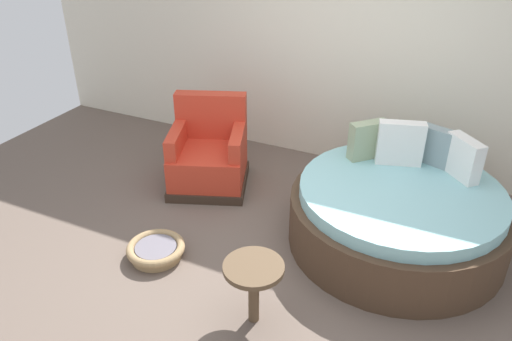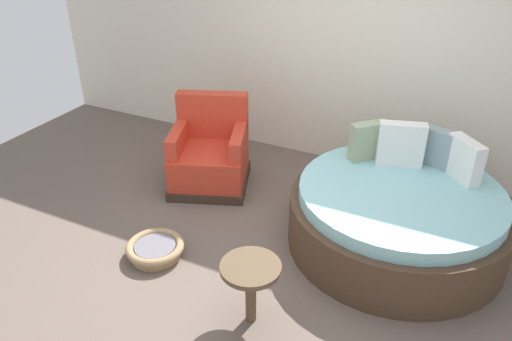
{
  "view_description": "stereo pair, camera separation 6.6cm",
  "coord_description": "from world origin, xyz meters",
  "px_view_note": "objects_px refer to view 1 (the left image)",
  "views": [
    {
      "loc": [
        1.33,
        -3.2,
        2.83
      ],
      "look_at": [
        -0.37,
        0.42,
        0.55
      ],
      "focal_mm": 35.01,
      "sensor_mm": 36.0,
      "label": 1
    },
    {
      "loc": [
        1.39,
        -3.17,
        2.83
      ],
      "look_at": [
        -0.37,
        0.42,
        0.55
      ],
      "focal_mm": 35.01,
      "sensor_mm": 36.0,
      "label": 2
    }
  ],
  "objects_px": {
    "side_table": "(254,276)",
    "pet_basket": "(156,250)",
    "round_daybed": "(398,214)",
    "red_armchair": "(209,156)"
  },
  "relations": [
    {
      "from": "round_daybed",
      "to": "red_armchair",
      "type": "relative_size",
      "value": 1.85
    },
    {
      "from": "round_daybed",
      "to": "red_armchair",
      "type": "distance_m",
      "value": 2.05
    },
    {
      "from": "round_daybed",
      "to": "pet_basket",
      "type": "xyz_separation_m",
      "value": [
        -1.84,
        -1.11,
        -0.23
      ]
    },
    {
      "from": "round_daybed",
      "to": "side_table",
      "type": "distance_m",
      "value": 1.6
    },
    {
      "from": "red_armchair",
      "to": "side_table",
      "type": "bearing_deg",
      "value": -51.14
    },
    {
      "from": "round_daybed",
      "to": "red_armchair",
      "type": "xyz_separation_m",
      "value": [
        -2.04,
        0.2,
        0.03
      ]
    },
    {
      "from": "red_armchair",
      "to": "pet_basket",
      "type": "xyz_separation_m",
      "value": [
        0.21,
        -1.31,
        -0.26
      ]
    },
    {
      "from": "side_table",
      "to": "pet_basket",
      "type": "bearing_deg",
      "value": 164.73
    },
    {
      "from": "round_daybed",
      "to": "side_table",
      "type": "height_order",
      "value": "round_daybed"
    },
    {
      "from": "pet_basket",
      "to": "side_table",
      "type": "xyz_separation_m",
      "value": [
        1.09,
        -0.3,
        0.35
      ]
    }
  ]
}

